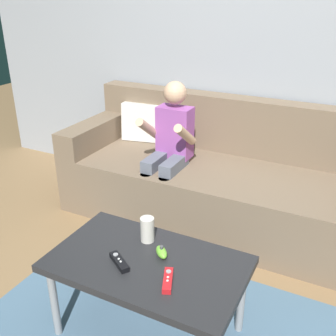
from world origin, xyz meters
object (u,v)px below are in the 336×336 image
couch (215,179)px  coffee_table (147,268)px  soda_can (147,229)px  game_remote_black_far_corner (119,262)px  nunchuk_lime (162,252)px  person_seated_on_couch (169,146)px  game_remote_red_near_edge (168,280)px

couch → coffee_table: (0.12, -1.16, 0.09)m
soda_can → coffee_table: bearing=-61.0°
game_remote_black_far_corner → soda_can: (0.02, 0.21, 0.05)m
couch → nunchuk_lime: size_ratio=22.07×
game_remote_black_far_corner → soda_can: 0.22m
soda_can → person_seated_on_couch: bearing=110.3°
game_remote_red_near_edge → game_remote_black_far_corner: size_ratio=1.05×
coffee_table → game_remote_red_near_edge: (0.15, -0.09, 0.05)m
person_seated_on_couch → soda_can: bearing=-69.7°
coffee_table → nunchuk_lime: nunchuk_lime is taller
game_remote_black_far_corner → nunchuk_lime: bearing=44.4°
person_seated_on_couch → couch: bearing=33.8°
nunchuk_lime → game_remote_red_near_edge: bearing=-54.1°
coffee_table → game_remote_red_near_edge: 0.18m
game_remote_black_far_corner → person_seated_on_couch: bearing=105.4°
couch → nunchuk_lime: 1.12m
nunchuk_lime → game_remote_black_far_corner: size_ratio=0.70×
couch → soda_can: (0.04, -1.03, 0.19)m
coffee_table → soda_can: soda_can is taller
person_seated_on_couch → nunchuk_lime: 1.02m
person_seated_on_couch → nunchuk_lime: person_seated_on_couch is taller
soda_can → nunchuk_lime: bearing=-33.6°
coffee_table → game_remote_black_far_corner: game_remote_black_far_corner is taller
person_seated_on_couch → nunchuk_lime: bearing=-65.1°
game_remote_red_near_edge → nunchuk_lime: (-0.11, 0.15, 0.01)m
person_seated_on_couch → game_remote_black_far_corner: (0.29, -1.06, -0.12)m
coffee_table → game_remote_black_far_corner: 0.13m
person_seated_on_couch → coffee_table: size_ratio=1.12×
game_remote_black_far_corner → soda_can: size_ratio=1.12×
nunchuk_lime → couch: bearing=98.2°
nunchuk_lime → soda_can: bearing=146.4°
nunchuk_lime → soda_can: (-0.12, 0.08, 0.04)m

